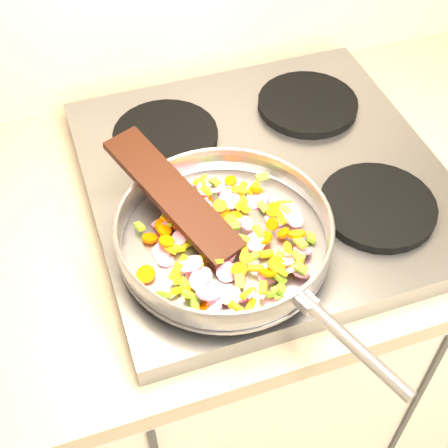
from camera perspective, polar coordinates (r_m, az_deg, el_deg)
name	(u,v)px	position (r m, az deg, el deg)	size (l,w,h in m)	color
cooktop	(265,180)	(1.09, 3.78, 4.00)	(0.60, 0.60, 0.04)	#939399
grate_fl	(214,250)	(0.95, -0.93, -2.36)	(0.19, 0.19, 0.02)	black
grate_fr	(378,206)	(1.04, 13.87, 1.58)	(0.19, 0.19, 0.02)	black
grate_bl	(166,135)	(1.14, -5.37, 8.08)	(0.19, 0.19, 0.02)	black
grate_br	(308,104)	(1.22, 7.65, 10.82)	(0.19, 0.19, 0.02)	black
saute_pan	(225,232)	(0.93, 0.10, -0.77)	(0.36, 0.51, 0.05)	#9E9EA5
vegetable_heap	(229,238)	(0.93, 0.43, -1.24)	(0.28, 0.30, 0.05)	#D21463
wooden_spatula	(172,194)	(0.95, -4.73, 2.76)	(0.27, 0.06, 0.01)	black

